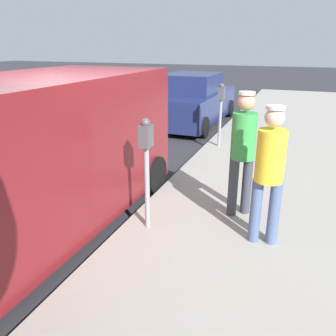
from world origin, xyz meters
name	(u,v)px	position (x,y,z in m)	size (l,w,h in m)	color
ground_plane	(77,212)	(0.00, 0.00, 0.00)	(80.00, 80.00, 0.00)	#2D2D33
sidewalk_slab	(313,253)	(3.50, 0.00, 0.07)	(5.00, 32.00, 0.15)	#9E998E
parking_meter_near	(146,156)	(1.35, -0.24, 1.18)	(0.14, 0.18, 1.52)	gray
parking_meter_far	(221,104)	(1.35, 4.03, 1.18)	(0.14, 0.18, 1.52)	gray
pedestrian_in_green	(243,147)	(2.45, 0.60, 1.19)	(0.34, 0.34, 1.79)	#383D47
pedestrian_in_yellow	(269,168)	(2.87, -0.06, 1.15)	(0.36, 0.34, 1.74)	#4C608C
parked_van	(19,159)	(-0.15, -0.87, 1.15)	(2.21, 5.24, 2.15)	maroon
parked_sedan_ahead	(193,101)	(-0.21, 6.82, 0.75)	(2.02, 4.44, 1.65)	navy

